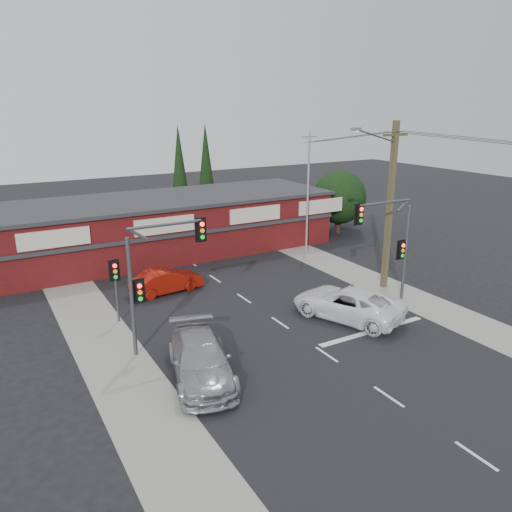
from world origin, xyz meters
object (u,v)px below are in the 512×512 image
silver_suv (201,359)px  utility_pole (389,201)px  red_sedan (166,281)px  shop_building (160,225)px  white_suv (347,303)px

silver_suv → utility_pole: (14.09, 4.25, 4.57)m
red_sedan → utility_pole: 14.05m
red_sedan → shop_building: size_ratio=0.16×
silver_suv → shop_building: shop_building is taller
red_sedan → white_suv: bearing=-145.7°
red_sedan → utility_pole: (11.91, -5.82, 4.67)m
silver_suv → red_sedan: (2.18, 10.07, -0.11)m
red_sedan → shop_building: bearing=-23.0°
white_suv → utility_pole: size_ratio=0.59×
shop_building → utility_pole: 17.15m
white_suv → silver_suv: silver_suv is taller
utility_pole → silver_suv: bearing=-163.2°
red_sedan → utility_pole: size_ratio=0.44×
red_sedan → shop_building: shop_building is taller
white_suv → shop_building: bearing=-97.2°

